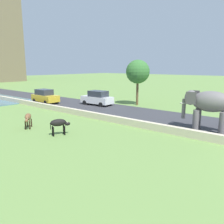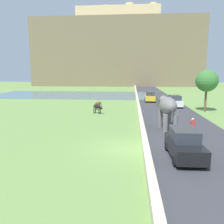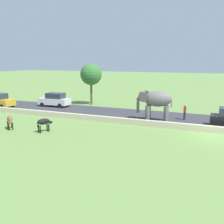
{
  "view_description": "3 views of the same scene",
  "coord_description": "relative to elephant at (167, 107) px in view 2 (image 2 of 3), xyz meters",
  "views": [
    {
      "loc": [
        -13.41,
        0.7,
        4.71
      ],
      "look_at": [
        -0.91,
        11.04,
        1.43
      ],
      "focal_mm": 36.38,
      "sensor_mm": 36.0,
      "label": 1
    },
    {
      "loc": [
        0.28,
        -14.79,
        5.1
      ],
      "look_at": [
        -1.64,
        6.73,
        1.36
      ],
      "focal_mm": 36.51,
      "sensor_mm": 36.0,
      "label": 2
    },
    {
      "loc": [
        -21.5,
        -0.33,
        5.89
      ],
      "look_at": [
        0.1,
        8.8,
        1.29
      ],
      "focal_mm": 42.31,
      "sensor_mm": 36.0,
      "label": 3
    }
  ],
  "objects": [
    {
      "name": "ground_plane",
      "position": [
        -3.39,
        -5.66,
        -2.04
      ],
      "size": [
        220.0,
        220.0,
        0.0
      ],
      "primitive_type": "plane",
      "color": "#6B8E47"
    },
    {
      "name": "road_surface",
      "position": [
        1.61,
        14.34,
        -2.01
      ],
      "size": [
        7.0,
        120.0,
        0.06
      ],
      "primitive_type": "cube",
      "color": "#38383D",
      "rests_on": "ground"
    },
    {
      "name": "barrier_wall",
      "position": [
        -2.19,
        12.34,
        -1.76
      ],
      "size": [
        0.4,
        110.0,
        0.56
      ],
      "primitive_type": "cube",
      "color": "beige",
      "rests_on": "ground"
    },
    {
      "name": "lake",
      "position": [
        -17.39,
        31.26,
        -2.0
      ],
      "size": [
        36.0,
        18.0,
        0.08
      ],
      "primitive_type": "cube",
      "color": "slate",
      "rests_on": "ground"
    },
    {
      "name": "hill_distant",
      "position": [
        -9.39,
        77.45,
        10.55
      ],
      "size": [
        64.0,
        28.0,
        25.17
      ],
      "primitive_type": "cube",
      "color": "#75664C",
      "rests_on": "ground"
    },
    {
      "name": "fort_on_hill",
      "position": [
        -9.5,
        77.45,
        26.21
      ],
      "size": [
        33.56,
        8.0,
        7.46
      ],
      "color": "#D6BC89",
      "rests_on": "hill_distant"
    },
    {
      "name": "elephant",
      "position": [
        0.0,
        0.0,
        0.0
      ],
      "size": [
        1.77,
        3.56,
        2.99
      ],
      "color": "slate",
      "rests_on": "ground"
    },
    {
      "name": "person_beside_elephant",
      "position": [
        1.61,
        -2.65,
        -1.16
      ],
      "size": [
        0.36,
        0.22,
        1.63
      ],
      "color": "#33333D",
      "rests_on": "ground"
    },
    {
      "name": "car_white",
      "position": [
        3.18,
        13.9,
        -1.14
      ],
      "size": [
        1.93,
        4.07,
        1.8
      ],
      "color": "white",
      "rests_on": "ground"
    },
    {
      "name": "car_yellow",
      "position": [
        0.03,
        20.19,
        -1.14
      ],
      "size": [
        1.9,
        4.05,
        1.8
      ],
      "color": "gold",
      "rests_on": "ground"
    },
    {
      "name": "car_black",
      "position": [
        0.03,
        -7.05,
        -1.14
      ],
      "size": [
        1.87,
        4.04,
        1.8
      ],
      "color": "black",
      "rests_on": "ground"
    },
    {
      "name": "cow_black",
      "position": [
        -7.45,
        7.53,
        -1.2
      ],
      "size": [
        1.39,
        0.92,
        1.15
      ],
      "color": "black",
      "rests_on": "ground"
    },
    {
      "name": "cow_brown",
      "position": [
        -7.87,
        10.8,
        -1.2
      ],
      "size": [
        1.15,
        1.28,
        1.15
      ],
      "color": "brown",
      "rests_on": "ground"
    },
    {
      "name": "tree_near",
      "position": [
        6.52,
        10.31,
        2.0
      ],
      "size": [
        2.86,
        2.86,
        5.49
      ],
      "color": "brown",
      "rests_on": "ground"
    }
  ]
}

